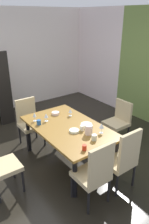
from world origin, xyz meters
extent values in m
cube|color=black|center=(0.00, 0.00, -0.01)|extent=(5.58, 5.34, 0.02)
cube|color=silver|center=(-1.84, 2.62, 1.36)|extent=(1.90, 0.10, 2.71)
cube|color=silver|center=(-2.74, 0.00, 1.36)|extent=(0.10, 5.34, 2.71)
cube|color=olive|center=(0.37, 0.00, 0.72)|extent=(1.73, 1.04, 0.04)
cylinder|color=black|center=(-0.40, 0.42, 0.35)|extent=(0.07, 0.07, 0.70)
cylinder|color=black|center=(1.13, 0.42, 0.35)|extent=(0.07, 0.07, 0.70)
cylinder|color=black|center=(-0.40, -0.42, 0.35)|extent=(0.07, 0.07, 0.70)
cylinder|color=black|center=(1.13, -0.42, 0.35)|extent=(0.07, 0.07, 0.70)
cube|color=tan|center=(1.31, 0.27, 0.44)|extent=(0.44, 0.44, 0.07)
cube|color=tan|center=(1.51, 0.27, 0.74)|extent=(0.05, 0.42, 0.60)
cylinder|color=black|center=(1.12, 0.08, 0.20)|extent=(0.04, 0.04, 0.41)
cylinder|color=black|center=(1.12, 0.46, 0.20)|extent=(0.04, 0.04, 0.41)
cylinder|color=black|center=(1.50, 0.08, 0.20)|extent=(0.04, 0.04, 0.41)
cylinder|color=black|center=(1.50, 0.46, 0.20)|extent=(0.04, 0.04, 0.41)
cube|color=tan|center=(-0.57, -0.27, 0.44)|extent=(0.44, 0.44, 0.07)
cube|color=tan|center=(-0.77, -0.27, 0.70)|extent=(0.05, 0.42, 0.53)
cylinder|color=black|center=(-0.38, -0.08, 0.20)|extent=(0.04, 0.04, 0.41)
cylinder|color=black|center=(-0.38, -0.46, 0.20)|extent=(0.04, 0.04, 0.41)
cylinder|color=black|center=(-0.76, -0.08, 0.20)|extent=(0.04, 0.04, 0.41)
cylinder|color=black|center=(-0.76, -0.46, 0.20)|extent=(0.04, 0.04, 0.41)
cube|color=tan|center=(0.40, 1.19, 0.44)|extent=(0.44, 0.44, 0.07)
cube|color=tan|center=(0.40, 1.39, 0.67)|extent=(0.42, 0.05, 0.46)
cylinder|color=black|center=(0.59, 1.00, 0.20)|extent=(0.04, 0.04, 0.41)
cylinder|color=black|center=(0.21, 1.00, 0.20)|extent=(0.04, 0.04, 0.41)
cylinder|color=black|center=(0.59, 1.38, 0.20)|extent=(0.04, 0.04, 0.41)
cylinder|color=black|center=(0.21, 1.38, 0.20)|extent=(0.04, 0.04, 0.41)
cube|color=tan|center=(1.31, -0.27, 0.44)|extent=(0.44, 0.44, 0.07)
cube|color=tan|center=(1.51, -0.27, 0.73)|extent=(0.05, 0.42, 0.59)
cylinder|color=black|center=(1.12, -0.46, 0.20)|extent=(0.04, 0.04, 0.41)
cylinder|color=black|center=(1.12, -0.08, 0.20)|extent=(0.04, 0.04, 0.41)
cylinder|color=black|center=(1.50, -0.46, 0.20)|extent=(0.04, 0.04, 0.41)
cylinder|color=black|center=(1.50, -0.08, 0.20)|extent=(0.04, 0.04, 0.41)
cube|color=tan|center=(0.40, -1.19, 0.44)|extent=(0.44, 0.44, 0.07)
cylinder|color=black|center=(0.21, -1.00, 0.20)|extent=(0.04, 0.04, 0.41)
cylinder|color=black|center=(0.59, -1.00, 0.20)|extent=(0.04, 0.04, 0.41)
cube|color=black|center=(-1.81, -0.33, 0.89)|extent=(0.05, 0.33, 1.77)
cube|color=black|center=(-2.21, -0.33, 0.22)|extent=(0.84, 0.33, 0.02)
cylinder|color=beige|center=(-2.31, -0.33, 0.25)|extent=(0.16, 0.16, 0.04)
cylinder|color=#E9E8C7|center=(-2.19, -0.33, 0.29)|extent=(0.11, 0.11, 0.12)
cube|color=black|center=(-2.21, -0.33, 0.66)|extent=(0.84, 0.33, 0.02)
cylinder|color=white|center=(-2.14, -0.33, 0.69)|extent=(0.20, 0.20, 0.02)
cylinder|color=silver|center=(-0.16, -0.37, 0.74)|extent=(0.06, 0.06, 0.00)
cylinder|color=silver|center=(-0.16, -0.37, 0.78)|extent=(0.01, 0.01, 0.08)
cone|color=silver|center=(-0.16, -0.37, 0.86)|extent=(0.06, 0.06, 0.08)
cylinder|color=silver|center=(-0.03, -0.20, 0.74)|extent=(0.07, 0.07, 0.00)
cylinder|color=silver|center=(-0.03, -0.20, 0.78)|extent=(0.01, 0.01, 0.07)
cone|color=silver|center=(-0.03, -0.20, 0.85)|extent=(0.07, 0.07, 0.08)
cylinder|color=silver|center=(0.88, 0.31, 0.74)|extent=(0.07, 0.07, 0.00)
cylinder|color=silver|center=(0.88, 0.31, 0.79)|extent=(0.01, 0.01, 0.09)
cone|color=silver|center=(0.88, 0.31, 0.87)|extent=(0.08, 0.08, 0.08)
cylinder|color=silver|center=(0.04, 0.28, 0.74)|extent=(0.06, 0.06, 0.00)
cylinder|color=silver|center=(0.04, 0.28, 0.77)|extent=(0.01, 0.01, 0.06)
cone|color=silver|center=(0.04, 0.28, 0.84)|extent=(0.07, 0.07, 0.08)
cylinder|color=white|center=(0.59, -0.03, 0.76)|extent=(0.17, 0.17, 0.04)
cylinder|color=beige|center=(-0.18, 0.08, 0.76)|extent=(0.15, 0.15, 0.05)
cylinder|color=beige|center=(0.55, 0.26, 0.76)|extent=(0.20, 0.20, 0.05)
cylinder|color=#24538F|center=(0.01, -0.38, 0.78)|extent=(0.08, 0.08, 0.09)
cylinder|color=white|center=(0.63, 0.10, 0.79)|extent=(0.07, 0.07, 0.09)
cylinder|color=red|center=(1.10, -0.23, 0.78)|extent=(0.07, 0.07, 0.08)
cylinder|color=silver|center=(0.98, 0.06, 0.78)|extent=(0.08, 0.08, 0.09)
cylinder|color=beige|center=(0.78, 0.11, 0.82)|extent=(0.13, 0.13, 0.16)
cone|color=beige|center=(0.84, 0.11, 0.88)|extent=(0.04, 0.04, 0.03)
camera|label=1|loc=(3.14, -1.90, 2.52)|focal=35.00mm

